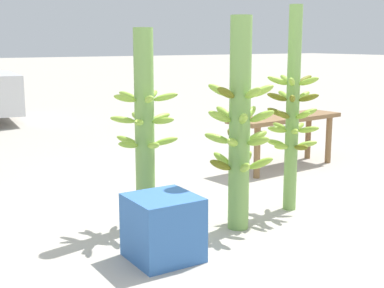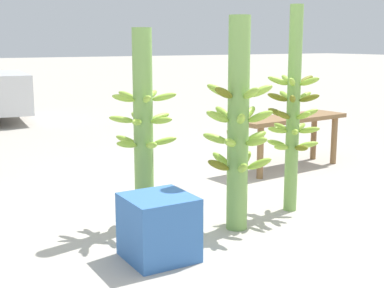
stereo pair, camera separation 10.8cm
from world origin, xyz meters
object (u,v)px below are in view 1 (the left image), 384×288
banana_stalk_left (145,128)px  banana_stalk_right (293,111)px  banana_stalk_center (240,126)px  market_bench (285,125)px  produce_crate (163,228)px

banana_stalk_left → banana_stalk_right: bearing=-12.7°
banana_stalk_center → banana_stalk_right: size_ratio=0.94×
market_bench → banana_stalk_center: bearing=-147.0°
banana_stalk_left → produce_crate: size_ratio=3.54×
banana_stalk_left → banana_stalk_center: bearing=-36.2°
banana_stalk_center → produce_crate: 0.87m
banana_stalk_center → banana_stalk_left: bearing=143.8°
market_bench → produce_crate: size_ratio=3.45×
banana_stalk_right → banana_stalk_left: bearing=167.3°
banana_stalk_left → market_bench: size_ratio=1.03×
banana_stalk_right → produce_crate: banana_stalk_right is taller
banana_stalk_center → banana_stalk_right: banana_stalk_right is taller
banana_stalk_center → produce_crate: (-0.68, -0.19, -0.51)m
banana_stalk_right → produce_crate: 1.40m
banana_stalk_left → banana_stalk_center: 0.62m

